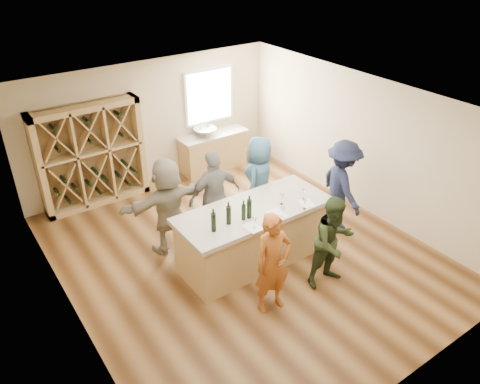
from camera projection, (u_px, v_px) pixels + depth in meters
floor at (242, 254)px, 8.64m from camera, size 6.00×7.00×0.10m
ceiling at (242, 103)px, 7.19m from camera, size 6.00×7.00×0.10m
wall_back at (150, 123)px, 10.44m from camera, size 6.00×0.10×2.80m
wall_front at (419, 308)px, 5.39m from camera, size 6.00×0.10×2.80m
wall_left at (60, 248)px, 6.40m from camera, size 0.10×7.00×2.80m
wall_right at (365, 144)px, 9.43m from camera, size 0.10×7.00×2.80m
window_frame at (209, 96)px, 10.95m from camera, size 1.30×0.06×1.30m
window_pane at (210, 96)px, 10.93m from camera, size 1.18×0.01×1.18m
wine_rack at (91, 156)px, 9.64m from camera, size 2.20×0.45×2.20m
back_counter_base at (213, 152)px, 11.37m from camera, size 1.60×0.58×0.86m
back_counter_top at (212, 135)px, 11.14m from camera, size 1.70×0.62×0.06m
sink at (205, 132)px, 10.98m from camera, size 0.54×0.54×0.19m
faucet at (201, 127)px, 11.08m from camera, size 0.02×0.02×0.30m
tasting_counter_base at (253, 237)px, 8.18m from camera, size 2.60×1.00×1.00m
tasting_counter_top at (254, 210)px, 7.91m from camera, size 2.72×1.12×0.08m
wine_bottle_a at (214, 222)px, 7.23m from camera, size 0.10×0.10×0.32m
wine_bottle_c at (229, 215)px, 7.41m from camera, size 0.08×0.08×0.32m
wine_bottle_d at (244, 212)px, 7.53m from camera, size 0.09×0.09×0.28m
wine_bottle_e at (249, 209)px, 7.56m from camera, size 0.10×0.10×0.33m
wine_glass_a at (254, 223)px, 7.34m from camera, size 0.08×0.08×0.19m
wine_glass_b at (282, 212)px, 7.61m from camera, size 0.09×0.09×0.20m
wine_glass_c at (305, 204)px, 7.83m from camera, size 0.08×0.08×0.17m
wine_glass_d at (282, 199)px, 7.96m from camera, size 0.08×0.08×0.20m
wine_glass_e at (304, 194)px, 8.12m from camera, size 0.09×0.09×0.19m
tasting_menu_a at (253, 227)px, 7.40m from camera, size 0.24×0.31×0.00m
tasting_menu_b at (277, 214)px, 7.74m from camera, size 0.25×0.34×0.00m
tasting_menu_c at (307, 203)px, 8.04m from camera, size 0.28×0.33×0.00m
person_near_left at (273, 263)px, 6.98m from camera, size 0.65×0.49×1.69m
person_near_right at (333, 242)px, 7.53m from camera, size 0.81×0.49×1.61m
person_server at (342, 186)px, 8.92m from camera, size 0.86×1.29×1.83m
person_far_mid at (215, 196)px, 8.61m from camera, size 1.08×0.58×1.80m
person_far_right at (259, 180)px, 9.17m from camera, size 1.04×0.94×1.78m
person_far_left at (168, 206)px, 8.29m from camera, size 1.69×0.61×1.82m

